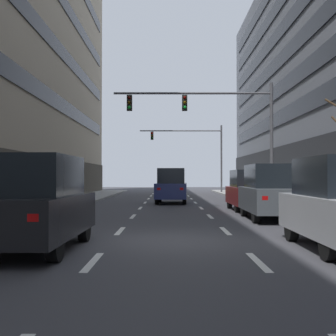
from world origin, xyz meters
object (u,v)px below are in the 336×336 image
object	(u,v)px
car_driving_0	(173,186)
taxi_driving_2	(173,187)
traffic_signal_0	(219,119)
car_parked_3	(250,190)
car_parked_2	(272,192)
car_driving_1	(39,203)
traffic_signal_1	(200,147)

from	to	relation	value
car_driving_0	taxi_driving_2	size ratio (longest dim) A/B	1.09
taxi_driving_2	traffic_signal_0	world-z (taller)	traffic_signal_0
car_driving_0	traffic_signal_0	xyz separation A→B (m)	(2.42, -5.02, 3.69)
car_driving_0	car_parked_3	bearing A→B (deg)	-57.52
car_parked_2	car_parked_3	distance (m)	4.70
taxi_driving_2	car_parked_2	xyz separation A→B (m)	(3.80, -22.72, 0.30)
car_driving_1	car_parked_2	world-z (taller)	car_driving_1
car_parked_2	traffic_signal_0	size ratio (longest dim) A/B	0.54
car_parked_3	traffic_signal_0	bearing A→B (deg)	143.97
car_driving_0	traffic_signal_0	size ratio (longest dim) A/B	0.55
car_driving_0	traffic_signal_1	bearing A→B (deg)	80.35
car_parked_3	taxi_driving_2	bearing A→B (deg)	101.91
car_parked_3	traffic_signal_1	size ratio (longest dim) A/B	0.50
car_driving_0	car_parked_3	xyz separation A→B (m)	(3.87, -6.08, -0.10)
car_parked_2	traffic_signal_1	world-z (taller)	traffic_signal_1
traffic_signal_1	car_driving_1	bearing A→B (deg)	-100.02
car_driving_1	car_parked_2	size ratio (longest dim) A/B	1.00
car_parked_2	car_parked_3	size ratio (longest dim) A/B	1.08
car_driving_0	taxi_driving_2	distance (m)	11.95
car_driving_0	car_parked_3	size ratio (longest dim) A/B	1.11
car_driving_0	traffic_signal_0	world-z (taller)	traffic_signal_0
car_parked_2	car_parked_3	bearing A→B (deg)	90.00
car_driving_1	traffic_signal_1	distance (m)	35.58
taxi_driving_2	car_driving_1	bearing A→B (deg)	-96.41
car_driving_1	car_parked_3	distance (m)	13.96
taxi_driving_2	traffic_signal_1	bearing A→B (deg)	60.12
car_driving_1	car_parked_3	size ratio (longest dim) A/B	1.08
taxi_driving_2	car_driving_0	bearing A→B (deg)	-90.33
car_driving_0	traffic_signal_0	distance (m)	6.68
traffic_signal_0	car_parked_2	bearing A→B (deg)	-75.84
car_parked_3	traffic_signal_1	world-z (taller)	traffic_signal_1
car_parked_3	traffic_signal_1	distance (m)	23.21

